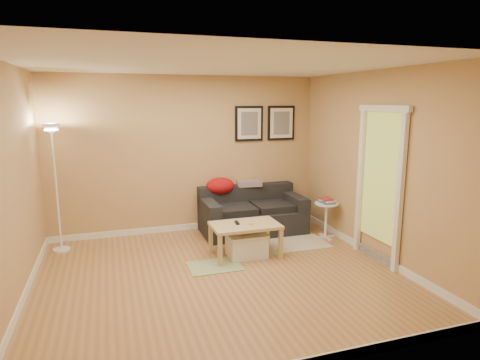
{
  "coord_description": "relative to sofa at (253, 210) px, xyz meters",
  "views": [
    {
      "loc": [
        -1.25,
        -4.69,
        2.19
      ],
      "look_at": [
        0.55,
        0.85,
        1.05
      ],
      "focal_mm": 30.49,
      "sensor_mm": 36.0,
      "label": 1
    }
  ],
  "objects": [
    {
      "name": "floor",
      "position": [
        -1.0,
        -1.53,
        -0.38
      ],
      "size": [
        4.5,
        4.5,
        0.0
      ],
      "primitive_type": "plane",
      "color": "#AB7A49",
      "rests_on": "ground"
    },
    {
      "name": "ceiling",
      "position": [
        -1.0,
        -1.53,
        2.23
      ],
      "size": [
        4.5,
        4.5,
        0.0
      ],
      "primitive_type": "plane",
      "rotation": [
        3.14,
        0.0,
        0.0
      ],
      "color": "white",
      "rests_on": "wall_back"
    },
    {
      "name": "wall_back",
      "position": [
        -1.0,
        0.47,
        0.92
      ],
      "size": [
        4.5,
        0.0,
        4.5
      ],
      "primitive_type": "plane",
      "rotation": [
        1.57,
        0.0,
        0.0
      ],
      "color": "tan",
      "rests_on": "ground"
    },
    {
      "name": "wall_front",
      "position": [
        -1.0,
        -3.53,
        0.92
      ],
      "size": [
        4.5,
        0.0,
        4.5
      ],
      "primitive_type": "plane",
      "rotation": [
        -1.57,
        0.0,
        0.0
      ],
      "color": "tan",
      "rests_on": "ground"
    },
    {
      "name": "wall_left",
      "position": [
        -3.25,
        -1.53,
        0.92
      ],
      "size": [
        0.0,
        4.0,
        4.0
      ],
      "primitive_type": "plane",
      "rotation": [
        1.57,
        0.0,
        1.57
      ],
      "color": "tan",
      "rests_on": "ground"
    },
    {
      "name": "wall_right",
      "position": [
        1.25,
        -1.53,
        0.92
      ],
      "size": [
        0.0,
        4.0,
        4.0
      ],
      "primitive_type": "plane",
      "rotation": [
        1.57,
        0.0,
        -1.57
      ],
      "color": "tan",
      "rests_on": "ground"
    },
    {
      "name": "baseboard_back",
      "position": [
        -1.0,
        0.46,
        -0.33
      ],
      "size": [
        4.5,
        0.02,
        0.1
      ],
      "primitive_type": "cube",
      "color": "white",
      "rests_on": "ground"
    },
    {
      "name": "baseboard_left",
      "position": [
        -3.24,
        -1.53,
        -0.33
      ],
      "size": [
        0.02,
        4.0,
        0.1
      ],
      "primitive_type": "cube",
      "color": "white",
      "rests_on": "ground"
    },
    {
      "name": "baseboard_right",
      "position": [
        1.24,
        -1.53,
        -0.33
      ],
      "size": [
        0.02,
        4.0,
        0.1
      ],
      "primitive_type": "cube",
      "color": "white",
      "rests_on": "ground"
    },
    {
      "name": "sofa",
      "position": [
        0.0,
        0.0,
        0.0
      ],
      "size": [
        1.7,
        0.9,
        0.75
      ],
      "primitive_type": null,
      "color": "black",
      "rests_on": "ground"
    },
    {
      "name": "red_throw",
      "position": [
        -0.48,
        0.3,
        0.4
      ],
      "size": [
        0.48,
        0.36,
        0.28
      ],
      "primitive_type": null,
      "color": "red",
      "rests_on": "sofa"
    },
    {
      "name": "plaid_throw",
      "position": [
        0.05,
        0.33,
        0.41
      ],
      "size": [
        0.45,
        0.32,
        0.1
      ],
      "primitive_type": null,
      "rotation": [
        0.0,
        0.0,
        -0.14
      ],
      "color": "tan",
      "rests_on": "sofa"
    },
    {
      "name": "framed_print_left",
      "position": [
        0.08,
        0.45,
        1.43
      ],
      "size": [
        0.5,
        0.04,
        0.6
      ],
      "primitive_type": null,
      "color": "black",
      "rests_on": "wall_back"
    },
    {
      "name": "framed_print_right",
      "position": [
        0.68,
        0.45,
        1.43
      ],
      "size": [
        0.5,
        0.04,
        0.6
      ],
      "primitive_type": null,
      "color": "black",
      "rests_on": "wall_back"
    },
    {
      "name": "area_rug",
      "position": [
        0.29,
        -0.67,
        -0.37
      ],
      "size": [
        1.25,
        0.85,
        0.01
      ],
      "primitive_type": "cube",
      "color": "#C1BA99",
      "rests_on": "ground"
    },
    {
      "name": "green_runner",
      "position": [
        -0.98,
        -1.23,
        -0.37
      ],
      "size": [
        0.7,
        0.5,
        0.01
      ],
      "primitive_type": "cube",
      "color": "#668C4C",
      "rests_on": "ground"
    },
    {
      "name": "coffee_table",
      "position": [
        -0.47,
        -0.99,
        -0.14
      ],
      "size": [
        0.98,
        0.63,
        0.48
      ],
      "primitive_type": null,
      "rotation": [
        0.0,
        0.0,
        -0.05
      ],
      "color": "tan",
      "rests_on": "ground"
    },
    {
      "name": "remote_control",
      "position": [
        -0.57,
        -0.93,
        0.11
      ],
      "size": [
        0.07,
        0.16,
        0.02
      ],
      "primitive_type": "cube",
      "rotation": [
        0.0,
        0.0,
        -0.12
      ],
      "color": "black",
      "rests_on": "coffee_table"
    },
    {
      "name": "tape_roll",
      "position": [
        -0.4,
        -1.05,
        0.12
      ],
      "size": [
        0.07,
        0.07,
        0.03
      ],
      "primitive_type": "cylinder",
      "color": "yellow",
      "rests_on": "coffee_table"
    },
    {
      "name": "storage_bin",
      "position": [
        -0.45,
        -1.01,
        -0.2
      ],
      "size": [
        0.55,
        0.4,
        0.34
      ],
      "primitive_type": null,
      "color": "white",
      "rests_on": "ground"
    },
    {
      "name": "side_table",
      "position": [
        1.02,
        -0.64,
        -0.09
      ],
      "size": [
        0.38,
        0.38,
        0.58
      ],
      "primitive_type": null,
      "color": "white",
      "rests_on": "ground"
    },
    {
      "name": "book_stack",
      "position": [
        1.03,
        -0.63,
        0.24
      ],
      "size": [
        0.24,
        0.29,
        0.08
      ],
      "primitive_type": null,
      "rotation": [
        0.0,
        0.0,
        -0.23
      ],
      "color": "#2E5A8C",
      "rests_on": "side_table"
    },
    {
      "name": "floor_lamp",
      "position": [
        -3.0,
        0.05,
        0.52
      ],
      "size": [
        0.25,
        0.25,
        1.89
      ],
      "primitive_type": null,
      "color": "white",
      "rests_on": "ground"
    },
    {
      "name": "doorway",
      "position": [
        1.2,
        -1.68,
        0.65
      ],
      "size": [
        0.12,
        1.01,
        2.13
      ],
      "primitive_type": null,
      "color": "white",
      "rests_on": "ground"
    }
  ]
}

